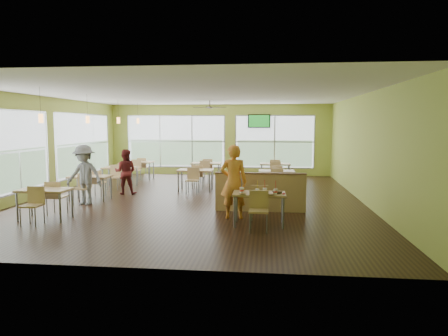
{
  "coord_description": "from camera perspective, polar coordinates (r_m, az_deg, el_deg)",
  "views": [
    {
      "loc": [
        2.17,
        -12.04,
        2.31
      ],
      "look_at": [
        0.99,
        -1.18,
        1.11
      ],
      "focal_mm": 32.0,
      "sensor_mm": 36.0,
      "label": 1
    }
  ],
  "objects": [
    {
      "name": "cup_yellow",
      "position": [
        8.96,
        4.78,
        -3.35
      ],
      "size": [
        0.09,
        0.09,
        0.33
      ],
      "color": "white",
      "rests_on": "main_table"
    },
    {
      "name": "window_bays",
      "position": [
        15.89,
        -11.5,
        3.13
      ],
      "size": [
        9.24,
        10.24,
        2.38
      ],
      "color": "white",
      "rests_on": "room"
    },
    {
      "name": "room",
      "position": [
        12.25,
        -4.03,
        2.93
      ],
      "size": [
        12.0,
        12.04,
        3.2
      ],
      "color": "black",
      "rests_on": "ground"
    },
    {
      "name": "food_basket",
      "position": [
        9.17,
        7.63,
        -3.4
      ],
      "size": [
        0.23,
        0.23,
        0.05
      ],
      "color": "black",
      "rests_on": "main_table"
    },
    {
      "name": "half_wall_divider",
      "position": [
        10.64,
        5.2,
        -3.43
      ],
      "size": [
        2.4,
        0.14,
        1.04
      ],
      "color": "tan",
      "rests_on": "floor"
    },
    {
      "name": "patron_grey",
      "position": [
        12.16,
        -19.32,
        -0.93
      ],
      "size": [
        1.2,
        0.8,
        1.72
      ],
      "primitive_type": "imported",
      "rotation": [
        0.0,
        0.0,
        -0.15
      ],
      "color": "slate",
      "rests_on": "floor"
    },
    {
      "name": "wrapper_mid",
      "position": [
        9.23,
        4.75,
        -3.32
      ],
      "size": [
        0.22,
        0.2,
        0.05
      ],
      "primitive_type": "ellipsoid",
      "rotation": [
        0.0,
        0.0,
        0.02
      ],
      "color": "olive",
      "rests_on": "main_table"
    },
    {
      "name": "patron_maroon",
      "position": [
        13.57,
        -13.91,
        -0.54
      ],
      "size": [
        0.79,
        0.65,
        1.49
      ],
      "primitive_type": "imported",
      "rotation": [
        0.0,
        0.0,
        3.26
      ],
      "color": "#5D1A19",
      "rests_on": "floor"
    },
    {
      "name": "cup_red_far",
      "position": [
        8.99,
        7.37,
        -3.34
      ],
      "size": [
        0.09,
        0.09,
        0.34
      ],
      "color": "white",
      "rests_on": "main_table"
    },
    {
      "name": "wrapper_left",
      "position": [
        8.89,
        2.65,
        -3.71
      ],
      "size": [
        0.18,
        0.16,
        0.04
      ],
      "primitive_type": "ellipsoid",
      "rotation": [
        0.0,
        0.0,
        -0.08
      ],
      "color": "olive",
      "rests_on": "main_table"
    },
    {
      "name": "man_plaid",
      "position": [
        9.77,
        1.39,
        -1.97
      ],
      "size": [
        0.68,
        0.45,
        1.82
      ],
      "primitive_type": "imported",
      "rotation": [
        0.0,
        0.0,
        3.17
      ],
      "color": "orange",
      "rests_on": "floor"
    },
    {
      "name": "cup_red_near",
      "position": [
        9.04,
        5.84,
        -3.26
      ],
      "size": [
        0.1,
        0.1,
        0.35
      ],
      "color": "white",
      "rests_on": "main_table"
    },
    {
      "name": "cup_blue",
      "position": [
        9.07,
        2.55,
        -3.18
      ],
      "size": [
        0.1,
        0.1,
        0.37
      ],
      "color": "white",
      "rests_on": "main_table"
    },
    {
      "name": "pendant_lights",
      "position": [
        13.8,
        -16.83,
        6.6
      ],
      "size": [
        0.11,
        7.31,
        0.86
      ],
      "color": "#2D2119",
      "rests_on": "ceiling"
    },
    {
      "name": "ketchup_cup",
      "position": [
        9.06,
        8.53,
        -3.65
      ],
      "size": [
        0.06,
        0.06,
        0.03
      ],
      "primitive_type": "cylinder",
      "color": "#B10D10",
      "rests_on": "main_table"
    },
    {
      "name": "wrapper_right",
      "position": [
        8.88,
        6.76,
        -3.78
      ],
      "size": [
        0.17,
        0.16,
        0.04
      ],
      "primitive_type": "ellipsoid",
      "rotation": [
        0.0,
        0.0,
        0.17
      ],
      "color": "olive",
      "rests_on": "main_table"
    },
    {
      "name": "tv_backwall",
      "position": [
        17.94,
        5.04,
        6.69
      ],
      "size": [
        1.0,
        0.07,
        0.6
      ],
      "color": "black",
      "rests_on": "wall_back"
    },
    {
      "name": "ceiling_fan",
      "position": [
        15.21,
        -2.05,
        8.66
      ],
      "size": [
        1.25,
        1.25,
        0.29
      ],
      "color": "#2D2119",
      "rests_on": "ceiling"
    },
    {
      "name": "main_table",
      "position": [
        9.2,
        5.05,
        -4.28
      ],
      "size": [
        1.22,
        1.52,
        0.87
      ],
      "color": "tan",
      "rests_on": "floor"
    },
    {
      "name": "dining_tables",
      "position": [
        14.22,
        -6.94,
        -0.56
      ],
      "size": [
        6.92,
        8.72,
        0.87
      ],
      "color": "tan",
      "rests_on": "floor"
    }
  ]
}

